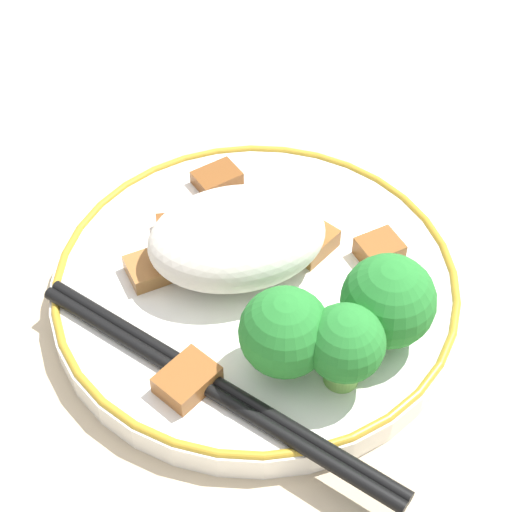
% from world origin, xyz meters
% --- Properties ---
extents(ground_plane, '(3.00, 3.00, 0.00)m').
position_xyz_m(ground_plane, '(0.00, 0.00, 0.00)').
color(ground_plane, '#C6B28E').
extents(plate, '(0.25, 0.25, 0.02)m').
position_xyz_m(plate, '(0.00, 0.00, 0.01)').
color(plate, white).
rests_on(plate, ground_plane).
extents(rice_mound, '(0.11, 0.07, 0.05)m').
position_xyz_m(rice_mound, '(0.01, -0.01, 0.04)').
color(rice_mound, white).
rests_on(rice_mound, plate).
extents(broccoli_back_left, '(0.05, 0.05, 0.06)m').
position_xyz_m(broccoli_back_left, '(0.00, 0.07, 0.05)').
color(broccoli_back_left, '#72AD4C').
rests_on(broccoli_back_left, plate).
extents(broccoli_back_center, '(0.04, 0.04, 0.05)m').
position_xyz_m(broccoli_back_center, '(-0.03, 0.08, 0.05)').
color(broccoli_back_center, '#72AD4C').
rests_on(broccoli_back_center, plate).
extents(broccoli_back_right, '(0.05, 0.05, 0.06)m').
position_xyz_m(broccoli_back_right, '(-0.06, 0.06, 0.05)').
color(broccoli_back_right, '#72AD4C').
rests_on(broccoli_back_right, plate).
extents(meat_near_front, '(0.03, 0.03, 0.01)m').
position_xyz_m(meat_near_front, '(0.01, -0.09, 0.02)').
color(meat_near_front, brown).
rests_on(meat_near_front, plate).
extents(meat_near_left, '(0.04, 0.04, 0.01)m').
position_xyz_m(meat_near_left, '(0.05, 0.07, 0.02)').
color(meat_near_left, brown).
rests_on(meat_near_left, plate).
extents(meat_near_right, '(0.03, 0.02, 0.01)m').
position_xyz_m(meat_near_right, '(0.04, -0.05, 0.02)').
color(meat_near_right, brown).
rests_on(meat_near_right, plate).
extents(meat_near_back, '(0.04, 0.03, 0.01)m').
position_xyz_m(meat_near_back, '(0.06, -0.02, 0.02)').
color(meat_near_back, '#9E6633').
rests_on(meat_near_back, plate).
extents(meat_on_rice_edge, '(0.04, 0.04, 0.01)m').
position_xyz_m(meat_on_rice_edge, '(-0.04, -0.02, 0.02)').
color(meat_on_rice_edge, '#995B28').
rests_on(meat_on_rice_edge, plate).
extents(meat_mid_left, '(0.03, 0.03, 0.01)m').
position_xyz_m(meat_mid_left, '(-0.08, 0.00, 0.02)').
color(meat_mid_left, brown).
rests_on(meat_mid_left, plate).
extents(chopsticks, '(0.17, 0.18, 0.01)m').
position_xyz_m(chopsticks, '(0.04, 0.07, 0.02)').
color(chopsticks, black).
rests_on(chopsticks, plate).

